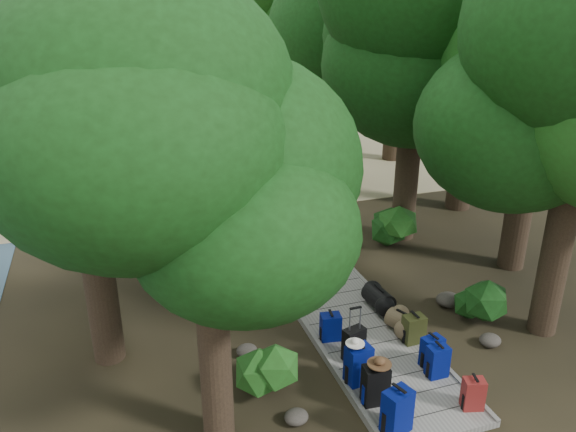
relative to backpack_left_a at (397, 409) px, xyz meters
name	(u,v)px	position (x,y,z in m)	size (l,w,h in m)	color
ground	(323,289)	(0.66, 4.65, -0.53)	(120.00, 120.00, 0.00)	#322919
sand_beach	(200,133)	(0.66, 20.65, -0.52)	(40.00, 22.00, 0.02)	tan
boardwalk	(308,267)	(0.66, 5.65, -0.47)	(2.00, 12.00, 0.12)	gray
backpack_left_a	(397,409)	(0.00, 0.00, 0.00)	(0.43, 0.30, 0.81)	navy
backpack_left_b	(376,383)	(-0.02, 0.69, -0.03)	(0.41, 0.29, 0.76)	black
backpack_left_c	(359,363)	(-0.06, 1.23, -0.01)	(0.42, 0.30, 0.79)	navy
backpack_left_d	(331,325)	(-0.02, 2.58, -0.11)	(0.38, 0.28, 0.58)	navy
backpack_right_a	(473,392)	(1.41, 0.06, -0.11)	(0.33, 0.24, 0.60)	maroon
backpack_right_b	(438,360)	(1.32, 0.96, -0.08)	(0.36, 0.25, 0.65)	navy
backpack_right_c	(432,350)	(1.38, 1.24, -0.09)	(0.37, 0.26, 0.63)	navy
backpack_right_d	(414,328)	(1.46, 2.00, -0.10)	(0.40, 0.29, 0.61)	#353715
duffel_right_khaki	(402,322)	(1.44, 2.40, -0.21)	(0.39, 0.58, 0.39)	brown
duffel_right_black	(379,298)	(1.39, 3.33, -0.19)	(0.44, 0.70, 0.44)	black
suitcase_on_boardwalk	(354,344)	(0.14, 1.86, -0.09)	(0.41, 0.22, 0.63)	black
lone_suitcase_on_sand	(247,174)	(0.90, 12.48, -0.15)	(0.46, 0.26, 0.72)	black
hat_brown	(380,361)	(0.01, 0.66, 0.41)	(0.39, 0.39, 0.12)	#51351E
hat_white	(355,341)	(-0.14, 1.25, 0.43)	(0.32, 0.32, 0.11)	silver
kayak	(160,174)	(-1.97, 14.04, -0.34)	(0.73, 3.33, 0.33)	#AC270E
sun_lounger	(294,150)	(3.61, 15.20, -0.21)	(0.59, 1.84, 0.59)	silver
tree_right_b	(540,85)	(5.53, 4.24, 3.94)	(5.00, 5.00, 8.93)	black
tree_right_c	(415,72)	(3.85, 6.70, 3.98)	(5.21, 5.21, 9.02)	black
tree_right_d	(479,27)	(6.64, 8.17, 4.90)	(5.92, 5.92, 10.86)	black
tree_right_e	(350,54)	(4.41, 11.87, 3.88)	(4.90, 4.90, 8.82)	black
tree_right_f	(401,21)	(7.25, 13.67, 4.81)	(5.98, 5.98, 10.67)	black
tree_left_a	(208,233)	(-2.57, 0.88, 2.90)	(4.11, 4.11, 6.84)	black
tree_left_b	(81,149)	(-4.10, 3.50, 3.50)	(4.48, 4.48, 8.06)	black
tree_left_c	(134,103)	(-2.96, 7.97, 3.37)	(4.47, 4.47, 7.78)	black
tree_back_a	(164,45)	(-0.79, 20.08, 3.61)	(4.78, 4.78, 8.28)	black
tree_back_b	(236,17)	(2.81, 21.32, 4.67)	(5.82, 5.82, 10.39)	black
tree_back_c	(307,23)	(5.68, 19.48, 4.48)	(5.56, 5.56, 10.00)	black
tree_back_d	(70,66)	(-4.72, 19.33, 2.96)	(4.18, 4.18, 6.97)	black
palm_right_a	(335,82)	(3.59, 11.15, 3.09)	(4.24, 4.24, 7.23)	#103912
palm_right_b	(344,34)	(5.66, 15.21, 4.27)	(4.96, 4.96, 9.59)	#103912
palm_right_c	(262,70)	(2.87, 17.29, 2.77)	(4.14, 4.14, 6.59)	#103912
palm_left_a	(90,117)	(-4.02, 10.47, 2.62)	(3.96, 3.96, 6.29)	#103912
rock_left_a	(296,417)	(-1.35, 0.77, -0.42)	(0.39, 0.35, 0.22)	#4C473F
rock_left_b	(247,350)	(-1.65, 2.73, -0.42)	(0.40, 0.36, 0.22)	#4C473F
rock_left_c	(259,283)	(-0.72, 5.15, -0.40)	(0.47, 0.42, 0.26)	#4C473F
rock_left_d	(203,250)	(-1.63, 7.39, -0.45)	(0.28, 0.25, 0.15)	#4C473F
rock_right_a	(490,340)	(2.90, 1.55, -0.41)	(0.43, 0.38, 0.23)	#4C473F
rock_right_b	(448,300)	(2.97, 3.09, -0.38)	(0.53, 0.48, 0.29)	#4C473F
rock_right_c	(355,243)	(2.36, 6.56, -0.44)	(0.31, 0.28, 0.17)	#4C473F
shrub_left_a	(262,371)	(-1.66, 1.65, -0.10)	(0.94, 0.94, 0.84)	#215118
shrub_left_b	(216,266)	(-1.60, 5.79, -0.14)	(0.86, 0.86, 0.78)	#215118
shrub_left_c	(159,214)	(-2.52, 9.04, 0.05)	(1.29, 1.29, 1.16)	#215118
shrub_right_a	(482,303)	(3.25, 2.33, -0.08)	(0.99, 0.99, 0.89)	#215118
shrub_right_b	(394,224)	(3.35, 6.30, 0.07)	(1.33, 1.33, 1.20)	#215118
shrub_right_c	(316,186)	(2.69, 10.40, -0.11)	(0.93, 0.93, 0.83)	#215118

